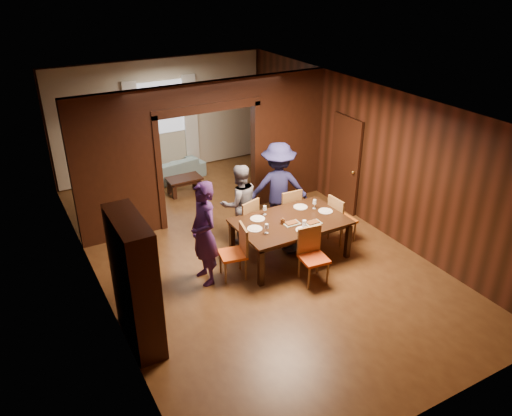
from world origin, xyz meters
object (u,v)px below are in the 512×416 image
dining_table (290,239)px  sofa (168,170)px  person_navy (278,187)px  chair_right (343,219)px  person_grey (240,204)px  chair_far_r (286,210)px  chair_far_l (243,221)px  chair_left (233,253)px  coffee_table (184,185)px  hutch (135,282)px  chair_near (314,257)px  person_purple (204,234)px

dining_table → sofa: bearing=99.6°
person_navy → chair_right: 1.41m
person_grey → chair_far_r: (0.99, -0.13, -0.31)m
sofa → chair_far_l: (0.23, -3.63, 0.21)m
dining_table → chair_left: size_ratio=2.07×
person_grey → sofa: size_ratio=0.86×
coffee_table → hutch: bearing=-118.9°
chair_far_r → hutch: bearing=28.2°
person_grey → person_navy: person_navy is taller
chair_right → chair_far_r: (-0.75, 0.86, 0.00)m
chair_far_r → hutch: size_ratio=0.48×
sofa → chair_near: bearing=87.8°
chair_right → chair_far_l: bearing=60.7°
person_grey → chair_right: (1.74, -1.00, -0.31)m
person_navy → dining_table: (-0.36, -1.03, -0.55)m
coffee_table → chair_left: 3.71m
person_purple → chair_right: person_purple is taller
person_purple → chair_far_r: bearing=109.7°
chair_left → chair_right: bearing=103.0°
person_navy → dining_table: 1.22m
chair_far_l → chair_right: bearing=135.3°
chair_near → sofa: bearing=103.4°
person_purple → dining_table: bearing=87.2°
person_purple → hutch: size_ratio=0.92×
sofa → hutch: (-2.36, -5.35, 0.73)m
person_purple → hutch: (-1.44, -0.91, 0.08)m
person_navy → chair_near: (-0.43, -1.90, -0.45)m
person_navy → chair_far_l: size_ratio=1.92×
coffee_table → chair_far_r: size_ratio=0.82×
dining_table → chair_near: 0.89m
chair_far_l → hutch: size_ratio=0.48×
chair_right → sofa: bearing=20.7°
chair_left → chair_right: (2.44, 0.08, 0.00)m
dining_table → chair_left: (-1.22, -0.08, 0.10)m
chair_far_l → chair_near: 1.79m
chair_far_r → person_grey: bearing=-5.0°
person_navy → dining_table: size_ratio=0.93×
person_purple → sofa: person_purple is taller
chair_far_r → coffee_table: bearing=-64.7°
chair_far_l → chair_near: same height
dining_table → coffee_table: 3.65m
person_purple → coffee_table: bearing=163.1°
person_navy → hutch: (-3.48, -1.88, 0.07)m
person_grey → chair_left: 1.32m
coffee_table → chair_far_l: (0.15, -2.72, 0.28)m
chair_far_l → dining_table: bearing=103.1°
dining_table → chair_far_l: 1.01m
chair_right → chair_far_r: same height
person_navy → sofa: (-1.12, 3.47, -0.66)m
person_purple → chair_near: size_ratio=1.90×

